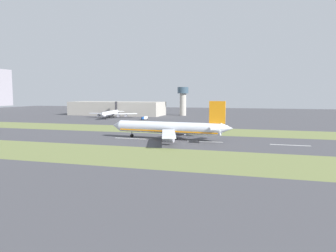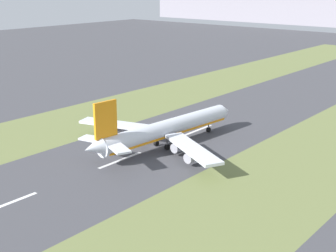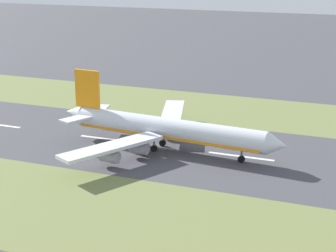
{
  "view_description": "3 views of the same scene",
  "coord_description": "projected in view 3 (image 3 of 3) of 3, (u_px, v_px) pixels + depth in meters",
  "views": [
    {
      "loc": [
        -160.11,
        -44.62,
        23.63
      ],
      "look_at": [
        2.64,
        4.21,
        7.0
      ],
      "focal_mm": 35.0,
      "sensor_mm": 36.0,
      "label": 1
    },
    {
      "loc": [
        99.65,
        -110.41,
        53.48
      ],
      "look_at": [
        2.64,
        4.21,
        7.0
      ],
      "focal_mm": 50.0,
      "sensor_mm": 36.0,
      "label": 2
    },
    {
      "loc": [
        138.55,
        58.3,
        51.41
      ],
      "look_at": [
        2.64,
        4.21,
        7.0
      ],
      "focal_mm": 60.0,
      "sensor_mm": 36.0,
      "label": 3
    }
  ],
  "objects": [
    {
      "name": "ground_plane",
      "position": [
        158.0,
        146.0,
        158.74
      ],
      "size": [
        800.0,
        800.0,
        0.0
      ],
      "primitive_type": "plane",
      "color": "#424247"
    },
    {
      "name": "grass_median_west",
      "position": [
        207.0,
        107.0,
        198.75
      ],
      "size": [
        40.0,
        600.0,
        0.01
      ],
      "primitive_type": "cube",
      "color": "olive",
      "rests_on": "ground"
    },
    {
      "name": "grass_median_east",
      "position": [
        76.0,
        209.0,
        118.73
      ],
      "size": [
        40.0,
        600.0,
        0.01
      ],
      "primitive_type": "cube",
      "color": "olive",
      "rests_on": "ground"
    },
    {
      "name": "centreline_dash_mid",
      "position": [
        108.0,
        139.0,
        164.33
      ],
      "size": [
        1.2,
        18.0,
        0.01
      ],
      "primitive_type": "cube",
      "color": "silver",
      "rests_on": "ground"
    },
    {
      "name": "centreline_dash_far",
      "position": [
        241.0,
        156.0,
        150.17
      ],
      "size": [
        1.2,
        18.0,
        0.01
      ],
      "primitive_type": "cube",
      "color": "silver",
      "rests_on": "ground"
    },
    {
      "name": "airplane_main_jet",
      "position": [
        162.0,
        129.0,
        153.97
      ],
      "size": [
        63.92,
        67.22,
        20.2
      ],
      "color": "silver",
      "rests_on": "ground"
    }
  ]
}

